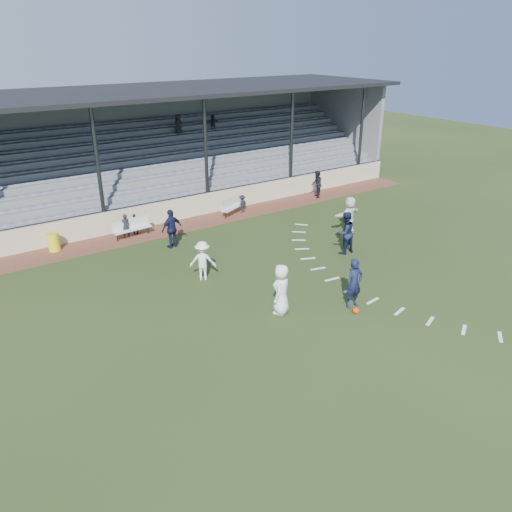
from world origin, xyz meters
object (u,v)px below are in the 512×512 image
Objects in this scene: player_navy_lead at (354,283)px; football at (356,311)px; bench_left at (131,226)px; official at (317,184)px; bench_right at (233,204)px; player_white_lead at (281,289)px; trash_bin at (54,242)px.

football is at bearing -118.29° from player_navy_lead.
bench_left is 1.07× the size of player_navy_lead.
bench_right is at bearing -55.61° from official.
bench_left is 6.10m from bench_right.
player_navy_lead is (2.49, -1.17, 0.00)m from player_white_lead.
football is (3.77, -11.92, -0.46)m from bench_left.
player_white_lead is 1.12× the size of official.
bench_right is 12.30m from football.
trash_bin is (-9.79, 0.24, -0.14)m from bench_right.
player_navy_lead is (4.06, -11.45, 0.37)m from bench_left.
player_navy_lead reaches higher than football.
player_white_lead is (1.57, -10.28, 0.37)m from bench_left.
bench_right is at bearing -1.43° from trash_bin.
football is (-2.33, -12.06, -0.46)m from bench_right.
football is (7.46, -12.31, -0.33)m from trash_bin.
player_navy_lead is at bearing -124.55° from bench_right.
official is at bearing -5.66° from bench_left.
player_navy_lead reaches higher than trash_bin.
trash_bin is 14.40m from football.
official is (6.00, -0.31, 0.29)m from bench_right.
trash_bin is 11.92m from player_white_lead.
bench_right is at bearing 83.90° from player_navy_lead.
trash_bin is at bearing 153.98° from bench_right.
bench_left is at bearing -53.41° from official.
bench_right is 1.04× the size of player_white_lead.
player_navy_lead is at bearing 57.85° from football.
football is at bearing -125.52° from bench_right.
trash_bin is 14.16m from player_navy_lead.
trash_bin is 0.50× the size of official.
trash_bin is at bearing -102.45° from player_white_lead.
trash_bin reaches higher than football.
official reaches higher than football.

